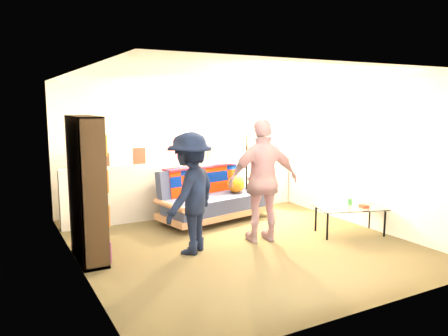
# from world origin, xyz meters

# --- Properties ---
(ground) EXTENTS (5.00, 5.00, 0.00)m
(ground) POSITION_xyz_m (0.00, 0.00, 0.00)
(ground) COLOR brown
(ground) RESTS_ON ground
(room_shell) EXTENTS (4.60, 5.05, 2.45)m
(room_shell) POSITION_xyz_m (0.00, 0.47, 1.67)
(room_shell) COLOR silver
(room_shell) RESTS_ON ground
(half_wall_ledge) EXTENTS (4.45, 0.15, 1.00)m
(half_wall_ledge) POSITION_xyz_m (0.00, 1.80, 0.50)
(half_wall_ledge) COLOR silver
(half_wall_ledge) RESTS_ON ground
(ledge_decor) EXTENTS (2.97, 0.02, 0.45)m
(ledge_decor) POSITION_xyz_m (-0.23, 1.78, 1.18)
(ledge_decor) COLOR brown
(ledge_decor) RESTS_ON half_wall_ledge
(futon_sofa) EXTENTS (2.05, 1.24, 0.82)m
(futon_sofa) POSITION_xyz_m (0.24, 1.25, 0.38)
(futon_sofa) COLOR tan
(futon_sofa) RESTS_ON ground
(bookshelf) EXTENTS (0.31, 0.94, 1.88)m
(bookshelf) POSITION_xyz_m (-2.08, 0.28, 0.88)
(bookshelf) COLOR black
(bookshelf) RESTS_ON ground
(coffee_table) EXTENTS (1.16, 0.87, 0.54)m
(coffee_table) POSITION_xyz_m (1.75, -0.52, 0.41)
(coffee_table) COLOR black
(coffee_table) RESTS_ON ground
(floor_lamp) EXTENTS (0.37, 0.31, 1.61)m
(floor_lamp) POSITION_xyz_m (1.02, 1.42, 1.14)
(floor_lamp) COLOR black
(floor_lamp) RESTS_ON ground
(person_left) EXTENTS (1.22, 1.14, 1.66)m
(person_left) POSITION_xyz_m (-0.79, -0.10, 0.83)
(person_left) COLOR black
(person_left) RESTS_ON ground
(person_right) EXTENTS (1.13, 0.64, 1.82)m
(person_right) POSITION_xyz_m (0.35, -0.16, 0.91)
(person_right) COLOR pink
(person_right) RESTS_ON ground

